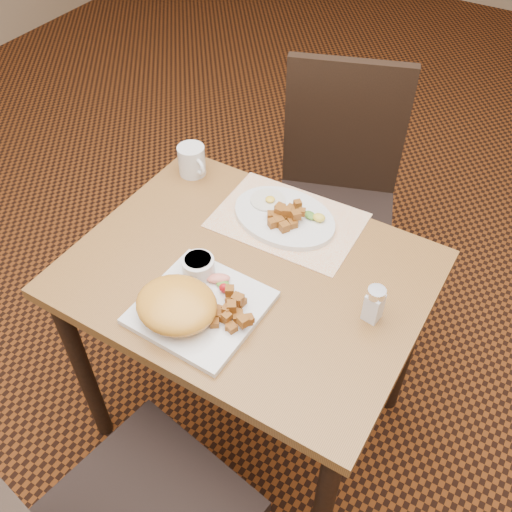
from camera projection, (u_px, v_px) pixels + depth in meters
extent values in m
plane|color=black|center=(250.00, 415.00, 2.01)|extent=(8.00, 8.00, 0.00)
cube|color=brown|center=(248.00, 274.00, 1.48)|extent=(0.90, 0.70, 0.03)
cylinder|color=black|center=(84.00, 371.00, 1.71)|extent=(0.05, 0.05, 0.71)
cylinder|color=black|center=(322.00, 512.00, 1.43)|extent=(0.05, 0.05, 0.71)
cylinder|color=black|center=(198.00, 250.00, 2.07)|extent=(0.05, 0.05, 0.71)
cylinder|color=black|center=(407.00, 343.00, 1.79)|extent=(0.05, 0.05, 0.71)
cylinder|color=black|center=(160.00, 459.00, 1.67)|extent=(0.04, 0.04, 0.42)
cube|color=black|center=(331.00, 223.00, 2.04)|extent=(0.54, 0.54, 0.05)
cylinder|color=black|center=(375.00, 243.00, 2.31)|extent=(0.04, 0.04, 0.42)
cylinder|color=black|center=(369.00, 311.00, 2.06)|extent=(0.04, 0.04, 0.42)
cylinder|color=black|center=(287.00, 231.00, 2.36)|extent=(0.04, 0.04, 0.42)
cylinder|color=black|center=(272.00, 296.00, 2.11)|extent=(0.04, 0.04, 0.42)
cube|color=black|center=(345.00, 128.00, 1.99)|extent=(0.41, 0.18, 0.50)
cube|color=white|center=(288.00, 220.00, 1.60)|extent=(0.41, 0.29, 0.00)
cube|color=silver|center=(201.00, 308.00, 1.37)|extent=(0.29, 0.29, 0.02)
ellipsoid|color=gold|center=(177.00, 305.00, 1.32)|extent=(0.20, 0.18, 0.07)
ellipsoid|color=gold|center=(181.00, 321.00, 1.32)|extent=(0.08, 0.07, 0.03)
ellipsoid|color=gold|center=(165.00, 293.00, 1.38)|extent=(0.08, 0.07, 0.03)
cylinder|color=silver|center=(198.00, 266.00, 1.43)|extent=(0.08, 0.08, 0.05)
cylinder|color=beige|center=(198.00, 260.00, 1.41)|extent=(0.07, 0.07, 0.01)
ellipsoid|color=#387223|center=(223.00, 284.00, 1.41)|extent=(0.04, 0.04, 0.01)
ellipsoid|color=red|center=(224.00, 288.00, 1.39)|extent=(0.03, 0.03, 0.03)
ellipsoid|color=#F28C72|center=(218.00, 278.00, 1.41)|extent=(0.07, 0.06, 0.02)
cylinder|color=white|center=(268.00, 200.00, 1.63)|extent=(0.10, 0.10, 0.01)
ellipsoid|color=yellow|center=(270.00, 199.00, 1.62)|extent=(0.03, 0.03, 0.01)
ellipsoid|color=#387223|center=(310.00, 215.00, 1.58)|extent=(0.05, 0.04, 0.01)
ellipsoid|color=yellow|center=(319.00, 218.00, 1.57)|extent=(0.04, 0.03, 0.02)
cube|color=white|center=(373.00, 307.00, 1.33)|extent=(0.04, 0.04, 0.08)
cylinder|color=silver|center=(377.00, 293.00, 1.30)|extent=(0.05, 0.05, 0.02)
cylinder|color=silver|center=(192.00, 160.00, 1.72)|extent=(0.08, 0.08, 0.09)
torus|color=silver|center=(199.00, 167.00, 1.70)|extent=(0.05, 0.03, 0.05)
cube|color=#9A5718|center=(230.00, 311.00, 1.34)|extent=(0.03, 0.03, 0.02)
cube|color=#9A5718|center=(230.00, 299.00, 1.37)|extent=(0.02, 0.02, 0.02)
cube|color=#9A5718|center=(228.00, 309.00, 1.32)|extent=(0.03, 0.03, 0.02)
cube|color=#9A5718|center=(243.00, 321.00, 1.30)|extent=(0.03, 0.03, 0.02)
cube|color=#9A5718|center=(241.00, 302.00, 1.36)|extent=(0.02, 0.02, 0.02)
cube|color=#9A5718|center=(232.00, 307.00, 1.32)|extent=(0.03, 0.03, 0.03)
cube|color=#9A5718|center=(227.00, 316.00, 1.31)|extent=(0.02, 0.02, 0.02)
cube|color=#9A5718|center=(228.00, 315.00, 1.33)|extent=(0.02, 0.02, 0.02)
cube|color=#9A5718|center=(230.00, 291.00, 1.36)|extent=(0.03, 0.03, 0.02)
cube|color=#9A5718|center=(226.00, 310.00, 1.32)|extent=(0.02, 0.02, 0.02)
cube|color=#9A5718|center=(238.00, 317.00, 1.33)|extent=(0.03, 0.03, 0.02)
cube|color=#9A5718|center=(237.00, 304.00, 1.36)|extent=(0.03, 0.03, 0.02)
cube|color=#9A5718|center=(232.00, 313.00, 1.34)|extent=(0.03, 0.03, 0.02)
cube|color=#9A5718|center=(232.00, 313.00, 1.34)|extent=(0.02, 0.02, 0.02)
cube|color=#9A5718|center=(229.00, 326.00, 1.31)|extent=(0.02, 0.02, 0.02)
cube|color=#9A5718|center=(238.00, 313.00, 1.34)|extent=(0.02, 0.02, 0.02)
cube|color=#9A5718|center=(247.00, 320.00, 1.32)|extent=(0.03, 0.03, 0.02)
cube|color=#9A5718|center=(238.00, 299.00, 1.34)|extent=(0.03, 0.03, 0.02)
cube|color=#9A5718|center=(244.00, 319.00, 1.31)|extent=(0.02, 0.02, 0.01)
cube|color=#9A5718|center=(238.00, 318.00, 1.33)|extent=(0.02, 0.02, 0.02)
cube|color=#9A5718|center=(215.00, 323.00, 1.32)|extent=(0.03, 0.03, 0.02)
cube|color=#9A5718|center=(250.00, 319.00, 1.33)|extent=(0.02, 0.03, 0.02)
cube|color=#9A5718|center=(232.00, 328.00, 1.31)|extent=(0.03, 0.03, 0.02)
cube|color=#9A5718|center=(216.00, 310.00, 1.35)|extent=(0.02, 0.02, 0.02)
cube|color=#9A5718|center=(235.00, 314.00, 1.34)|extent=(0.02, 0.02, 0.02)
cube|color=#9A5718|center=(238.00, 299.00, 1.34)|extent=(0.03, 0.03, 0.02)
cube|color=#9A5718|center=(225.00, 318.00, 1.33)|extent=(0.02, 0.02, 0.02)
cube|color=#9A5718|center=(219.00, 314.00, 1.33)|extent=(0.03, 0.03, 0.02)
cube|color=#9A5718|center=(291.00, 209.00, 1.59)|extent=(0.03, 0.02, 0.02)
cube|color=#9A5718|center=(287.00, 212.00, 1.56)|extent=(0.03, 0.03, 0.02)
cube|color=#9A5718|center=(296.00, 215.00, 1.55)|extent=(0.03, 0.03, 0.02)
cube|color=#9A5718|center=(275.00, 217.00, 1.57)|extent=(0.03, 0.03, 0.02)
cube|color=#9A5718|center=(302.00, 212.00, 1.56)|extent=(0.02, 0.02, 0.02)
cube|color=#9A5718|center=(293.00, 224.00, 1.55)|extent=(0.03, 0.03, 0.02)
cube|color=#9A5718|center=(298.00, 204.00, 1.58)|extent=(0.03, 0.03, 0.02)
cube|color=#9A5718|center=(290.00, 220.00, 1.56)|extent=(0.03, 0.03, 0.02)
cube|color=#9A5718|center=(271.00, 215.00, 1.57)|extent=(0.03, 0.03, 0.02)
cube|color=#9A5718|center=(279.00, 222.00, 1.55)|extent=(0.03, 0.03, 0.02)
cube|color=#9A5718|center=(280.00, 208.00, 1.59)|extent=(0.02, 0.02, 0.02)
cube|color=#9A5718|center=(284.00, 227.00, 1.54)|extent=(0.03, 0.03, 0.02)
cube|color=#9A5718|center=(285.00, 217.00, 1.57)|extent=(0.02, 0.02, 0.02)
cube|color=#9A5718|center=(273.00, 223.00, 1.55)|extent=(0.03, 0.03, 0.02)
cube|color=#9A5718|center=(275.00, 215.00, 1.58)|extent=(0.03, 0.03, 0.02)
cube|color=#9A5718|center=(280.00, 211.00, 1.56)|extent=(0.02, 0.02, 0.02)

